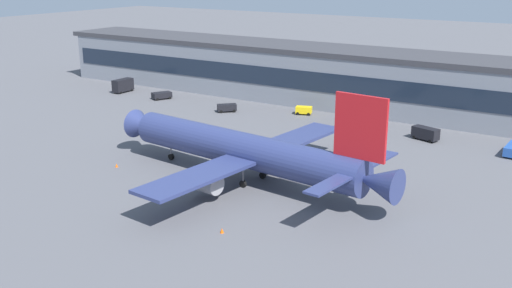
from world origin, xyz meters
TOP-DOWN VIEW (x-y plane):
  - ground_plane at (0.00, 0.00)m, footprint 600.00×600.00m
  - terminal_building at (0.00, 55.87)m, footprint 177.64×17.99m
  - airliner at (5.70, -1.40)m, footprint 52.52×44.76m
  - follow_me_car at (-23.76, 34.65)m, footprint 4.45×4.46m
  - belt_loader at (38.81, 35.73)m, footprint 2.25×6.46m
  - pushback_tractor at (-45.74, 37.13)m, footprint 4.50×5.46m
  - stair_truck at (-60.28, 37.81)m, footprint 2.48×6.01m
  - crew_van at (22.70, 36.66)m, footprint 5.62×3.63m
  - baggage_tug at (-7.27, 42.26)m, footprint 4.04×3.02m
  - traffic_cone_0 at (13.44, -18.98)m, footprint 0.52×0.52m
  - traffic_cone_1 at (-16.82, -7.66)m, footprint 0.50×0.50m
  - traffic_cone_2 at (-2.48, -8.59)m, footprint 0.57×0.57m

SIDE VIEW (x-z plane):
  - ground_plane at x=0.00m, z-range 0.00..0.00m
  - traffic_cone_1 at x=-16.82m, z-range 0.00..0.62m
  - traffic_cone_0 at x=13.44m, z-range 0.00..0.65m
  - traffic_cone_2 at x=-2.48m, z-range 0.00..0.71m
  - pushback_tractor at x=-45.74m, z-range 0.17..1.92m
  - baggage_tug at x=-7.27m, z-range 0.16..2.01m
  - follow_me_car at x=-23.76m, z-range 0.17..2.02m
  - belt_loader at x=38.81m, z-range 0.18..2.13m
  - crew_van at x=22.70m, z-range 0.18..2.73m
  - stair_truck at x=-60.28m, z-range 0.20..3.75m
  - airliner at x=5.70m, z-range -3.24..13.43m
  - terminal_building at x=0.00m, z-range 0.02..13.79m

